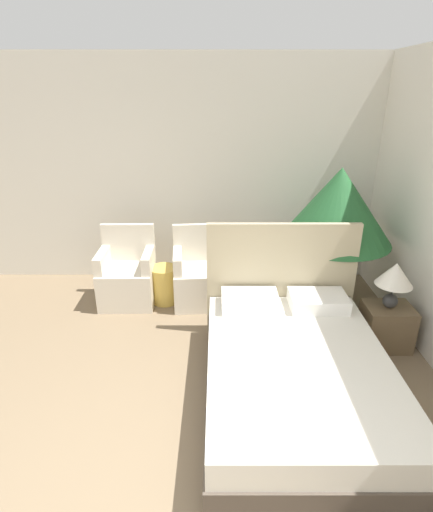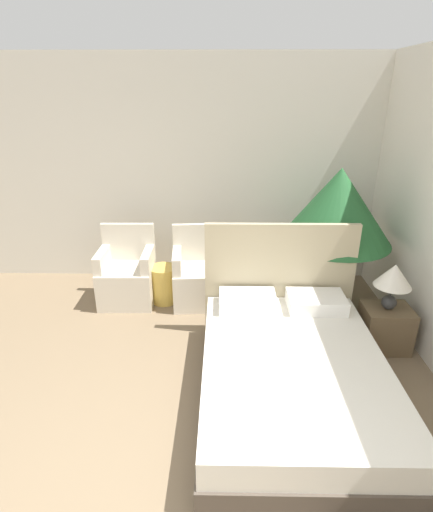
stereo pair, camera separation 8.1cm
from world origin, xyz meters
The scene contains 8 objects.
wall_back centered at (0.00, 3.83, 1.45)m, with size 10.00×0.06×2.90m.
bed centered at (1.14, 1.38, 0.27)m, with size 1.54×2.13×1.26m.
armchair_near_window_left centered at (-0.63, 3.01, 0.31)m, with size 0.66×0.58×0.95m.
armchair_near_window_right centered at (0.27, 3.01, 0.31)m, with size 0.69×0.62×0.95m.
potted_palm centered at (1.82, 2.89, 1.22)m, with size 1.25×1.25×1.70m.
nightstand centered at (2.21, 2.08, 0.23)m, with size 0.47×0.37×0.46m.
table_lamp centered at (2.20, 2.07, 0.80)m, with size 0.36×0.36×0.48m.
side_table centered at (-0.18, 3.02, 0.23)m, with size 0.34×0.34×0.46m.
Camera 2 is at (0.55, -1.41, 2.48)m, focal length 28.00 mm.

